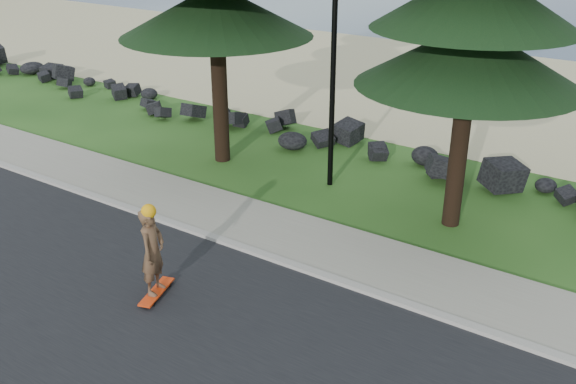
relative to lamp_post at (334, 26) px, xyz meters
The scene contains 8 objects.
ground 5.23m from the lamp_post, 90.00° to the right, with size 160.00×160.00×0.00m, color #264F18.
road 8.74m from the lamp_post, 90.00° to the right, with size 160.00×7.00×0.02m, color black.
kerb 5.79m from the lamp_post, 90.00° to the right, with size 160.00×0.20×0.10m, color #ABA49A.
sidewalk 5.08m from the lamp_post, 90.00° to the right, with size 160.00×2.00×0.08m, color gray.
beach_sand 12.03m from the lamp_post, 90.00° to the left, with size 160.00×15.00×0.01m, color #CFC18A.
seawall_boulders 4.78m from the lamp_post, 90.00° to the left, with size 60.00×2.40×1.10m, color black, non-canonical shape.
lamp_post is the anchor object (origin of this frame).
skateboarder 7.16m from the lamp_post, 90.40° to the right, with size 0.58×1.06×1.92m.
Camera 1 is at (7.78, -10.40, 6.87)m, focal length 40.00 mm.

